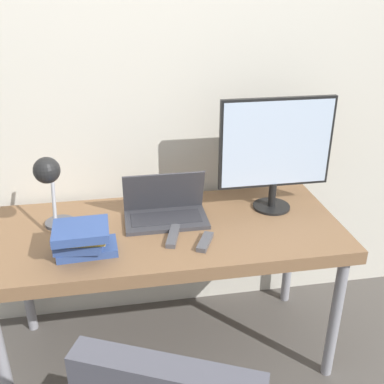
% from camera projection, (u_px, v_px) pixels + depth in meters
% --- Properties ---
extents(wall_back, '(8.00, 0.05, 2.60)m').
position_uv_depth(wall_back, '(154.00, 76.00, 2.11)').
color(wall_back, beige).
rests_on(wall_back, ground_plane).
extents(desk, '(1.55, 0.68, 0.71)m').
position_uv_depth(desk, '(168.00, 239.00, 2.02)').
color(desk, brown).
rests_on(desk, ground_plane).
extents(laptop, '(0.37, 0.22, 0.22)m').
position_uv_depth(laptop, '(166.00, 210.00, 2.05)').
color(laptop, '#38383D').
rests_on(laptop, desk).
extents(monitor, '(0.53, 0.18, 0.53)m').
position_uv_depth(monitor, '(276.00, 148.00, 2.04)').
color(monitor, black).
rests_on(monitor, desk).
extents(desk_lamp, '(0.13, 0.26, 0.37)m').
position_uv_depth(desk_lamp, '(50.00, 182.00, 1.81)').
color(desk_lamp, '#4C4C51').
rests_on(desk_lamp, desk).
extents(book_stack, '(0.25, 0.19, 0.13)m').
position_uv_depth(book_stack, '(83.00, 239.00, 1.77)').
color(book_stack, '#334C8C').
rests_on(book_stack, desk).
extents(tv_remote, '(0.10, 0.14, 0.02)m').
position_uv_depth(tv_remote, '(205.00, 242.00, 1.86)').
color(tv_remote, '#4C4C51').
rests_on(tv_remote, desk).
extents(media_remote, '(0.09, 0.18, 0.02)m').
position_uv_depth(media_remote, '(173.00, 236.00, 1.91)').
color(media_remote, '#4C4C51').
rests_on(media_remote, desk).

